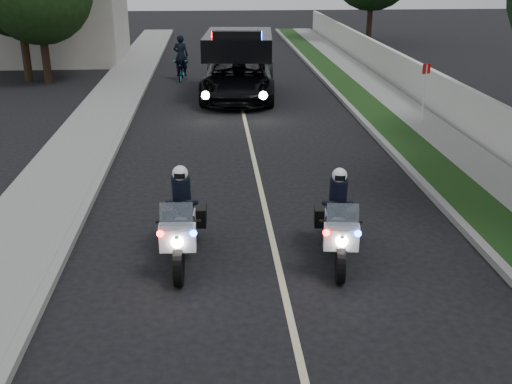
% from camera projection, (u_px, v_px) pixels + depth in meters
% --- Properties ---
extents(ground, '(120.00, 120.00, 0.00)m').
position_uv_depth(ground, '(284.00, 292.00, 10.56)').
color(ground, black).
rests_on(ground, ground).
extents(curb_right, '(0.20, 60.00, 0.15)m').
position_uv_depth(curb_right, '(372.00, 130.00, 20.12)').
color(curb_right, gray).
rests_on(curb_right, ground).
extents(grass_verge, '(1.20, 60.00, 0.16)m').
position_uv_depth(grass_verge, '(393.00, 130.00, 20.17)').
color(grass_verge, '#193814').
rests_on(grass_verge, ground).
extents(sidewalk_right, '(1.40, 60.00, 0.16)m').
position_uv_depth(sidewalk_right, '(431.00, 129.00, 20.26)').
color(sidewalk_right, gray).
rests_on(sidewalk_right, ground).
extents(property_wall, '(0.22, 60.00, 1.50)m').
position_uv_depth(property_wall, '(463.00, 109.00, 20.09)').
color(property_wall, beige).
rests_on(property_wall, ground).
extents(curb_left, '(0.20, 60.00, 0.15)m').
position_uv_depth(curb_left, '(121.00, 135.00, 19.55)').
color(curb_left, gray).
rests_on(curb_left, ground).
extents(sidewalk_left, '(2.00, 60.00, 0.16)m').
position_uv_depth(sidewalk_left, '(86.00, 136.00, 19.48)').
color(sidewalk_left, gray).
rests_on(sidewalk_left, ground).
extents(lane_marking, '(0.12, 50.00, 0.01)m').
position_uv_depth(lane_marking, '(248.00, 135.00, 19.86)').
color(lane_marking, '#BFB78C').
rests_on(lane_marking, ground).
extents(police_moto_left, '(0.85, 2.21, 1.86)m').
position_uv_depth(police_moto_left, '(183.00, 260.00, 11.67)').
color(police_moto_left, silver).
rests_on(police_moto_left, ground).
extents(police_moto_right, '(1.01, 2.19, 1.80)m').
position_uv_depth(police_moto_right, '(336.00, 258.00, 11.72)').
color(police_moto_right, silver).
rests_on(police_moto_right, ground).
extents(police_suv, '(3.39, 6.43, 3.02)m').
position_uv_depth(police_suv, '(239.00, 98.00, 25.11)').
color(police_suv, black).
rests_on(police_suv, ground).
extents(bicycle, '(0.75, 1.91, 0.99)m').
position_uv_depth(bicycle, '(182.00, 80.00, 28.80)').
color(bicycle, black).
rests_on(bicycle, ground).
extents(cyclist, '(0.72, 0.52, 1.88)m').
position_uv_depth(cyclist, '(182.00, 80.00, 28.80)').
color(cyclist, black).
rests_on(cyclist, ground).
extents(sign_post, '(0.45, 0.45, 2.19)m').
position_uv_depth(sign_post, '(421.00, 126.00, 20.95)').
color(sign_post, '#AB220C').
rests_on(sign_post, ground).
extents(tree_right_e, '(5.80, 5.80, 9.55)m').
position_uv_depth(tree_right_e, '(368.00, 42.00, 41.45)').
color(tree_right_e, black).
rests_on(tree_right_e, ground).
extents(tree_left_near, '(5.52, 5.52, 8.03)m').
position_uv_depth(tree_left_near, '(49.00, 83.00, 28.06)').
color(tree_left_near, '#193812').
rests_on(tree_left_near, ground).
extents(tree_left_far, '(6.73, 6.73, 9.29)m').
position_uv_depth(tree_left_far, '(30.00, 81.00, 28.52)').
color(tree_left_far, black).
rests_on(tree_left_far, ground).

